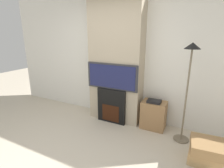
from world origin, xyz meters
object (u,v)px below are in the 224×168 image
(floor_lamp, at_px, (189,73))
(box_stack, at_px, (207,152))
(fireplace, at_px, (112,106))
(television, at_px, (112,76))
(media_stand, at_px, (154,115))

(floor_lamp, height_order, box_stack, floor_lamp)
(fireplace, relative_size, floor_lamp, 0.43)
(floor_lamp, relative_size, box_stack, 3.27)
(television, xyz_separation_m, box_stack, (1.81, -0.56, -0.80))
(media_stand, bearing_deg, box_stack, -36.61)
(floor_lamp, bearing_deg, box_stack, -53.01)
(floor_lamp, xyz_separation_m, box_stack, (0.38, -0.51, -1.03))
(television, bearing_deg, box_stack, -17.20)
(box_stack, distance_m, media_stand, 1.18)
(fireplace, bearing_deg, television, -90.00)
(fireplace, bearing_deg, media_stand, 9.36)
(television, distance_m, floor_lamp, 1.44)
(media_stand, bearing_deg, television, -170.51)
(television, bearing_deg, floor_lamp, -2.14)
(box_stack, height_order, media_stand, media_stand)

